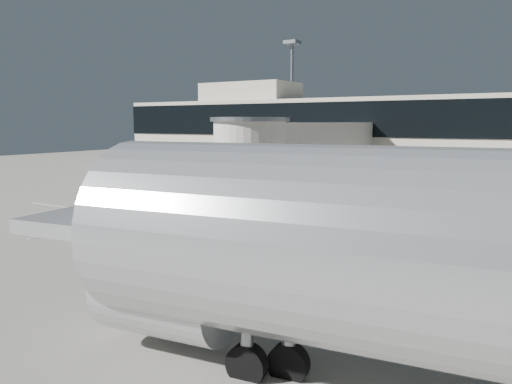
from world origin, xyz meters
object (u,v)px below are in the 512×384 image
box_cart_far (180,221)px  box_cart_near (201,247)px  suitcase_cart (444,227)px  baggage_tug (287,224)px  ground_worker (228,249)px  belt_loader (223,172)px

box_cart_far → box_cart_near: bearing=-39.9°
suitcase_cart → box_cart_near: (-7.74, -9.67, 0.05)m
baggage_tug → suitcase_cart: baggage_tug is taller
suitcase_cart → ground_worker: 11.98m
box_cart_far → ground_worker: (6.29, -4.60, 0.39)m
box_cart_far → belt_loader: size_ratio=0.95×
box_cart_far → belt_loader: 24.71m
baggage_tug → belt_loader: 25.95m
ground_worker → suitcase_cart: bearing=48.1°
box_cart_far → baggage_tug: bearing=25.2°
suitcase_cart → box_cart_far: 13.43m
baggage_tug → ground_worker: (1.17, -6.88, 0.35)m
ground_worker → box_cart_far: bearing=130.7°
box_cart_far → ground_worker: bearing=-34.9°
box_cart_far → ground_worker: ground_worker is taller
baggage_tug → ground_worker: 6.99m
box_cart_near → box_cart_far: size_ratio=0.97×
baggage_tug → box_cart_near: (-0.79, -6.06, -0.01)m
box_cart_near → box_cart_far: (-4.33, 3.78, -0.02)m
box_cart_near → ground_worker: 2.16m
suitcase_cart → baggage_tug: bearing=-141.2°
baggage_tug → belt_loader: (-17.63, 19.04, 0.11)m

